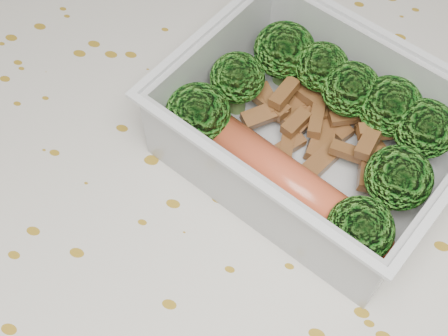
% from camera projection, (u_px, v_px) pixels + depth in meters
% --- Properties ---
extents(dining_table, '(1.40, 0.90, 0.75)m').
position_uv_depth(dining_table, '(231.00, 237.00, 0.49)').
color(dining_table, brown).
rests_on(dining_table, ground).
extents(tablecloth, '(1.46, 0.96, 0.19)m').
position_uv_depth(tablecloth, '(231.00, 207.00, 0.44)').
color(tablecloth, beige).
rests_on(tablecloth, dining_table).
extents(lunch_container, '(0.22, 0.20, 0.06)m').
position_uv_depth(lunch_container, '(313.00, 139.00, 0.40)').
color(lunch_container, silver).
rests_on(lunch_container, tablecloth).
extents(broccoli_florets, '(0.18, 0.16, 0.05)m').
position_uv_depth(broccoli_florets, '(329.00, 114.00, 0.40)').
color(broccoli_florets, '#608C3F').
rests_on(broccoli_florets, lunch_container).
extents(meat_pile, '(0.11, 0.09, 0.03)m').
position_uv_depth(meat_pile, '(315.00, 124.00, 0.42)').
color(meat_pile, brown).
rests_on(meat_pile, lunch_container).
extents(sausage, '(0.15, 0.08, 0.03)m').
position_uv_depth(sausage, '(283.00, 181.00, 0.39)').
color(sausage, '#C84E2E').
rests_on(sausage, lunch_container).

